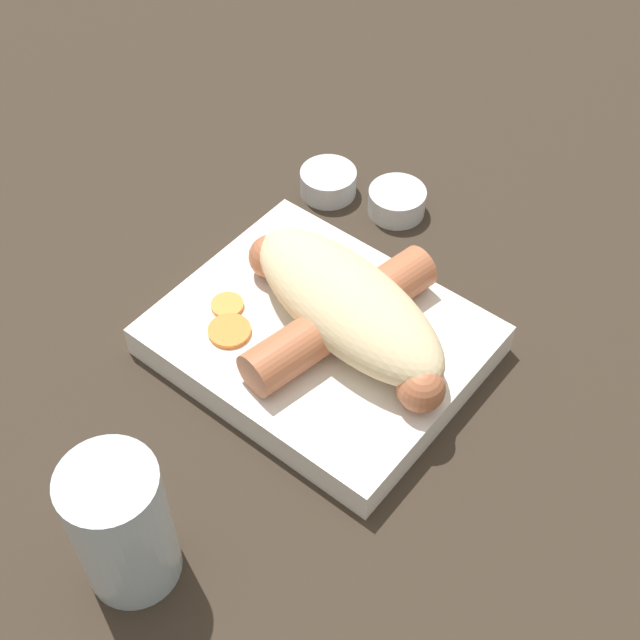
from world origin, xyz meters
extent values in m
plane|color=#33281E|center=(0.00, 0.00, 0.00)|extent=(3.00, 3.00, 0.00)
cube|color=silver|center=(0.00, 0.00, 0.01)|extent=(0.23, 0.19, 0.03)
ellipsoid|color=beige|center=(0.01, 0.01, 0.06)|extent=(0.20, 0.11, 0.05)
cylinder|color=#B26642|center=(0.02, 0.01, 0.05)|extent=(0.07, 0.17, 0.04)
sphere|color=#B26642|center=(0.10, -0.01, 0.05)|extent=(0.04, 0.04, 0.04)
sphere|color=#B26642|center=(-0.07, 0.02, 0.05)|extent=(0.04, 0.04, 0.04)
cylinder|color=orange|center=(-0.07, -0.03, 0.03)|extent=(0.03, 0.03, 0.00)
cylinder|color=orange|center=(-0.05, -0.05, 0.03)|extent=(0.03, 0.03, 0.00)
cylinder|color=silver|center=(-0.05, 0.17, 0.01)|extent=(0.05, 0.05, 0.02)
cylinder|color=gold|center=(-0.05, 0.17, 0.01)|extent=(0.04, 0.04, 0.01)
cylinder|color=silver|center=(-0.11, 0.15, 0.01)|extent=(0.05, 0.05, 0.02)
cylinder|color=gold|center=(-0.11, 0.15, 0.01)|extent=(0.04, 0.04, 0.01)
cylinder|color=silver|center=(0.02, -0.22, 0.06)|extent=(0.06, 0.06, 0.11)
camera|label=1|loc=(0.27, -0.34, 0.55)|focal=50.00mm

